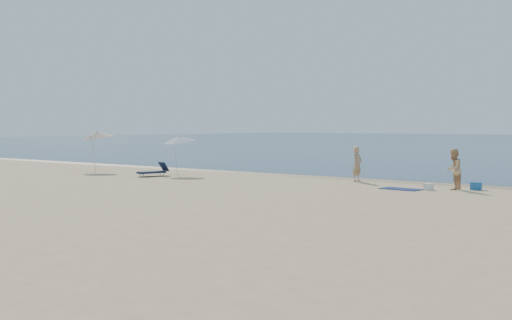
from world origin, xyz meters
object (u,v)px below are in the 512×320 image
(umbrella_near, at_px, (179,139))
(blue_cooler, at_px, (476,186))
(person_left, at_px, (357,164))
(person_right, at_px, (453,169))

(umbrella_near, bearing_deg, blue_cooler, 17.66)
(person_left, relative_size, umbrella_near, 0.74)
(person_right, xyz_separation_m, blue_cooler, (0.81, 0.52, -0.71))
(person_right, bearing_deg, umbrella_near, -83.24)
(person_left, bearing_deg, blue_cooler, -91.26)
(person_left, distance_m, blue_cooler, 6.02)
(blue_cooler, bearing_deg, umbrella_near, 173.67)
(person_left, bearing_deg, person_right, -97.58)
(blue_cooler, height_order, umbrella_near, umbrella_near)
(person_left, distance_m, person_right, 5.24)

